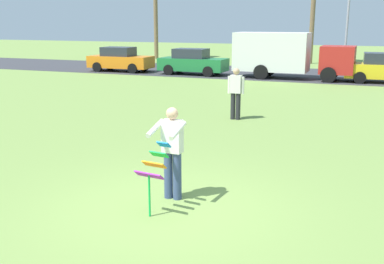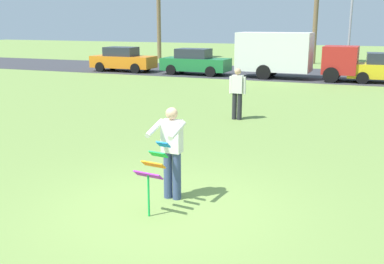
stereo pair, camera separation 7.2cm
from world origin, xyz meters
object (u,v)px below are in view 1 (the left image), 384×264
Objects in this scene: person_kite_flyer at (172,150)px; parked_car_green at (193,62)px; parked_truck_red_cab at (286,54)px; streetlight_pole at (348,10)px; kite_held at (154,167)px; parked_car_orange at (120,60)px; person_walker_near at (236,92)px.

parked_car_green is (-6.90, 19.18, -0.18)m from person_kite_flyer.
parked_truck_red_cab is 0.96× the size of streetlight_pole.
kite_held is 0.18× the size of parked_truck_red_cab.
parked_car_orange is (-12.02, 19.18, -0.18)m from person_kite_flyer.
parked_car_orange is 15.84m from streetlight_pole.
parked_car_green is at bearing 109.07° from kite_held.
parked_truck_red_cab is at bearing -0.02° from parked_car_green.
person_walker_near is (11.21, -11.94, 0.16)m from parked_car_orange.
person_kite_flyer is 20.39m from parked_car_green.
person_kite_flyer is at bearing -93.84° from streetlight_pole.
person_walker_near is (-0.78, 7.95, 0.11)m from kite_held.
parked_car_orange is at bearing 122.07° from person_kite_flyer.
parked_car_orange is at bearing -179.99° from parked_car_green.
parked_truck_red_cab is 3.90× the size of person_walker_near.
person_walker_near reaches higher than parked_car_green.
parked_car_green is at bearing -140.65° from streetlight_pole.
streetlight_pole is at bearing 86.20° from kite_held.
person_walker_near is at bearing 96.36° from person_kite_flyer.
parked_truck_red_cab is (-1.17, 19.18, 0.46)m from person_kite_flyer.
person_kite_flyer is 0.26× the size of parked_truck_red_cab.
parked_truck_red_cab is at bearing -0.00° from parked_car_orange.
kite_held is 27.23m from streetlight_pole.
person_kite_flyer is 19.22m from parked_truck_red_cab.
kite_held is at bearing -58.91° from parked_car_orange.
person_kite_flyer is 0.25× the size of streetlight_pole.
person_kite_flyer is 0.71m from kite_held.
person_kite_flyer reaches higher than kite_held.
person_walker_near reaches higher than kite_held.
person_kite_flyer reaches higher than parked_car_green.
parked_car_green is at bearing 117.04° from person_walker_near.
person_walker_near reaches higher than parked_car_orange.
streetlight_pole is at bearing 86.16° from person_kite_flyer.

